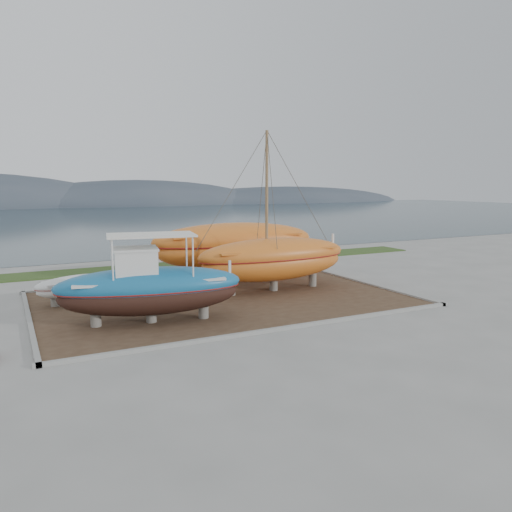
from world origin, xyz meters
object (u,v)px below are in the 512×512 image
blue_caique (150,279)px  white_dinghy (82,289)px  orange_bare_hull (235,251)px  orange_sailboat (274,212)px

blue_caique → white_dinghy: blue_caique is taller
blue_caique → orange_bare_hull: bearing=55.5°
orange_bare_hull → orange_sailboat: bearing=-79.0°
orange_sailboat → orange_bare_hull: orange_sailboat is taller
white_dinghy → orange_sailboat: (9.86, -1.88, 3.65)m
blue_caique → orange_sailboat: (7.76, 3.22, 2.44)m
white_dinghy → orange_bare_hull: orange_bare_hull is taller
orange_bare_hull → white_dinghy: bearing=-160.9°
blue_caique → white_dinghy: 5.65m
white_dinghy → orange_sailboat: 10.68m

